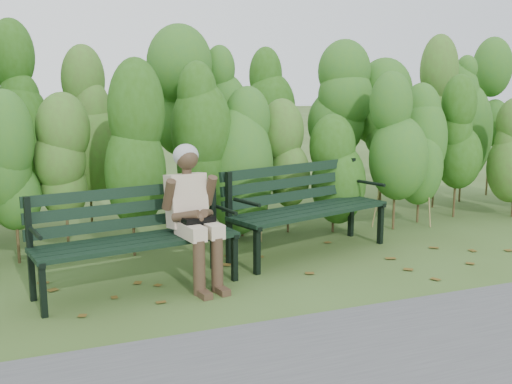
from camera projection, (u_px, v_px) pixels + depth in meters
name	position (u px, v px, depth m)	size (l,w,h in m)	color
ground	(270.00, 279.00, 5.49)	(80.00, 80.00, 0.00)	#384D1D
hedge_band	(208.00, 128.00, 6.97)	(11.04, 1.67, 2.42)	#47381E
leaf_litter	(179.00, 296.00, 5.04)	(5.59, 2.08, 0.01)	brown
bench_left	(133.00, 230.00, 5.17)	(1.82, 0.85, 0.87)	black
bench_right	(303.00, 201.00, 6.31)	(1.94, 1.11, 0.92)	black
seated_woman	(193.00, 206.00, 5.24)	(0.51, 0.74, 1.24)	beige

